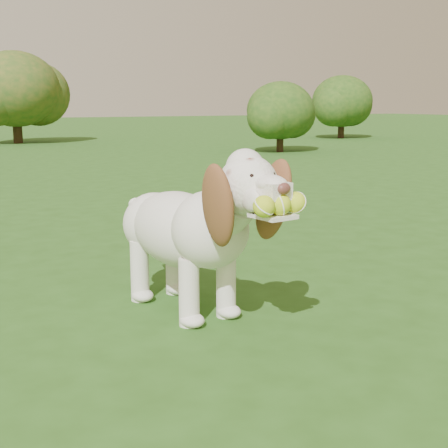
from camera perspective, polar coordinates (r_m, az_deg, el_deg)
ground at (r=3.30m, az=-0.55°, el=-6.87°), size 80.00×80.00×0.00m
dog at (r=2.97m, az=-2.94°, el=-0.10°), size 0.52×1.27×0.83m
shrub_d at (r=13.06m, az=5.19°, el=10.29°), size 1.39×1.39×1.44m
shrub_h at (r=18.37m, az=10.74°, el=10.97°), size 1.71×1.71×1.77m
shrub_i at (r=16.58m, az=-18.57°, el=11.61°), size 2.19×2.19×2.27m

